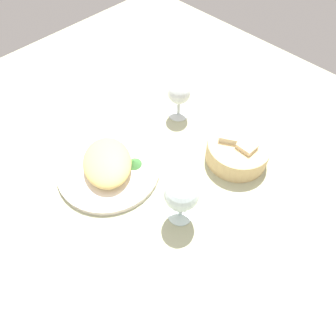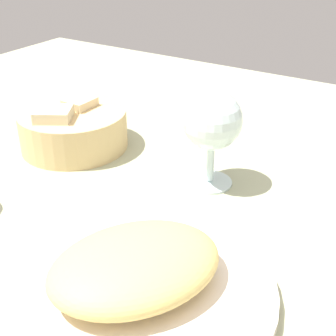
{
  "view_description": "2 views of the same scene",
  "coord_description": "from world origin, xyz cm",
  "px_view_note": "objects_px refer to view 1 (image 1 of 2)",
  "views": [
    {
      "loc": [
        41.83,
        -32.89,
        66.73
      ],
      "look_at": [
        10.41,
        -1.23,
        5.74
      ],
      "focal_mm": 33.25,
      "sensor_mm": 36.0,
      "label": 1
    },
    {
      "loc": [
        -29.47,
        -29.87,
        32.31
      ],
      "look_at": [
        14.27,
        -2.52,
        3.66
      ],
      "focal_mm": 49.4,
      "sensor_mm": 36.0,
      "label": 2
    }
  ],
  "objects_px": {
    "bread_basket": "(237,150)",
    "wine_glass_far": "(179,95)",
    "plate": "(109,169)",
    "wine_glass_near": "(181,196)"
  },
  "relations": [
    {
      "from": "bread_basket",
      "to": "wine_glass_far",
      "type": "xyz_separation_m",
      "value": [
        -0.23,
        0.01,
        0.04
      ]
    },
    {
      "from": "wine_glass_far",
      "to": "plate",
      "type": "bearing_deg",
      "value": -86.62
    },
    {
      "from": "wine_glass_far",
      "to": "bread_basket",
      "type": "bearing_deg",
      "value": -3.44
    },
    {
      "from": "plate",
      "to": "bread_basket",
      "type": "bearing_deg",
      "value": 51.98
    },
    {
      "from": "wine_glass_near",
      "to": "plate",
      "type": "bearing_deg",
      "value": -170.54
    },
    {
      "from": "bread_basket",
      "to": "wine_glass_far",
      "type": "height_order",
      "value": "wine_glass_far"
    },
    {
      "from": "plate",
      "to": "bread_basket",
      "type": "xyz_separation_m",
      "value": [
        0.21,
        0.27,
        0.02
      ]
    },
    {
      "from": "plate",
      "to": "wine_glass_near",
      "type": "relative_size",
      "value": 2.05
    },
    {
      "from": "bread_basket",
      "to": "wine_glass_far",
      "type": "relative_size",
      "value": 1.44
    },
    {
      "from": "bread_basket",
      "to": "wine_glass_near",
      "type": "relative_size",
      "value": 1.26
    }
  ]
}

